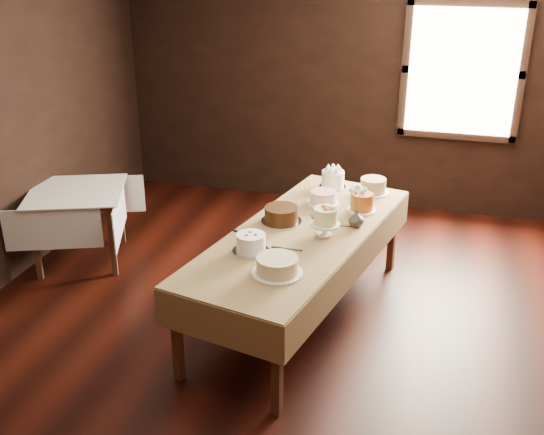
% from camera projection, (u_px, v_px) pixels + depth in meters
% --- Properties ---
extents(floor, '(5.00, 6.00, 0.01)m').
position_uv_depth(floor, '(265.00, 337.00, 5.18)').
color(floor, black).
rests_on(floor, ground).
extents(wall_back, '(5.00, 0.02, 2.80)m').
position_uv_depth(wall_back, '(340.00, 83.00, 7.26)').
color(wall_back, black).
rests_on(wall_back, ground).
extents(window, '(1.10, 0.05, 1.30)m').
position_uv_depth(window, '(463.00, 72.00, 6.81)').
color(window, '#FFEABF').
rests_on(window, wall_back).
extents(display_table, '(1.49, 2.64, 0.77)m').
position_uv_depth(display_table, '(301.00, 239.00, 5.18)').
color(display_table, '#422414').
rests_on(display_table, ground).
extents(side_table, '(1.12, 1.12, 0.73)m').
position_uv_depth(side_table, '(77.00, 199.00, 6.14)').
color(side_table, '#422414').
rests_on(side_table, ground).
extents(cake_meringue, '(0.29, 0.29, 0.16)m').
position_uv_depth(cake_meringue, '(333.00, 180.00, 6.03)').
color(cake_meringue, silver).
rests_on(cake_meringue, display_table).
extents(cake_speckled, '(0.31, 0.31, 0.14)m').
position_uv_depth(cake_speckled, '(373.00, 186.00, 5.91)').
color(cake_speckled, white).
rests_on(cake_speckled, display_table).
extents(cake_lattice, '(0.28, 0.28, 0.11)m').
position_uv_depth(cake_lattice, '(323.00, 198.00, 5.67)').
color(cake_lattice, white).
rests_on(cake_lattice, display_table).
extents(cake_caramel, '(0.25, 0.25, 0.16)m').
position_uv_depth(cake_caramel, '(362.00, 203.00, 5.52)').
color(cake_caramel, white).
rests_on(cake_caramel, display_table).
extents(cake_chocolate, '(0.34, 0.34, 0.13)m').
position_uv_depth(cake_chocolate, '(281.00, 215.00, 5.31)').
color(cake_chocolate, silver).
rests_on(cake_chocolate, display_table).
extents(cake_flowers, '(0.24, 0.24, 0.24)m').
position_uv_depth(cake_flowers, '(325.00, 223.00, 5.06)').
color(cake_flowers, white).
rests_on(cake_flowers, display_table).
extents(cake_swirl, '(0.31, 0.31, 0.14)m').
position_uv_depth(cake_swirl, '(251.00, 244.00, 4.82)').
color(cake_swirl, silver).
rests_on(cake_swirl, display_table).
extents(cake_cream, '(0.37, 0.37, 0.12)m').
position_uv_depth(cake_cream, '(277.00, 266.00, 4.51)').
color(cake_cream, white).
rests_on(cake_cream, display_table).
extents(cake_server_a, '(0.24, 0.03, 0.01)m').
position_uv_depth(cake_server_a, '(293.00, 250.00, 4.86)').
color(cake_server_a, silver).
rests_on(cake_server_a, display_table).
extents(cake_server_c, '(0.11, 0.23, 0.01)m').
position_uv_depth(cake_server_c, '(313.00, 218.00, 5.40)').
color(cake_server_c, silver).
rests_on(cake_server_c, display_table).
extents(cake_server_d, '(0.24, 0.06, 0.01)m').
position_uv_depth(cake_server_d, '(346.00, 226.00, 5.25)').
color(cake_server_d, silver).
rests_on(cake_server_d, display_table).
extents(cake_server_e, '(0.22, 0.14, 0.01)m').
position_uv_depth(cake_server_e, '(248.00, 236.00, 5.08)').
color(cake_server_e, silver).
rests_on(cake_server_e, display_table).
extents(flower_vase, '(0.18, 0.18, 0.13)m').
position_uv_depth(flower_vase, '(356.00, 219.00, 5.23)').
color(flower_vase, '#2D2823').
rests_on(flower_vase, display_table).
extents(flower_bouquet, '(0.14, 0.14, 0.20)m').
position_uv_depth(flower_bouquet, '(357.00, 197.00, 5.16)').
color(flower_bouquet, white).
rests_on(flower_bouquet, flower_vase).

